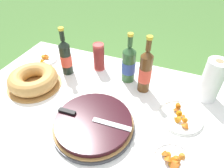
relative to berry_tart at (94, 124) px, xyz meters
name	(u,v)px	position (x,y,z in m)	size (l,w,h in m)	color
ground_plane	(96,166)	(-0.09, 0.14, -0.72)	(16.00, 16.00, 0.00)	#4C7A38
garden_table	(90,112)	(-0.09, 0.14, -0.10)	(1.42, 1.00, 0.68)	brown
tablecloth	(90,106)	(-0.09, 0.14, -0.04)	(1.43, 1.01, 0.10)	white
berry_tart	(94,124)	(0.00, 0.00, 0.00)	(0.41, 0.41, 0.06)	#38383D
serving_knife	(88,117)	(-0.03, 0.00, 0.04)	(0.38, 0.04, 0.01)	silver
bundt_cake	(33,79)	(-0.48, 0.16, 0.02)	(0.33, 0.33, 0.10)	#B78447
cup_stack	(99,57)	(-0.18, 0.47, 0.07)	(0.07, 0.07, 0.19)	#E04C47
cider_bottle_green	(129,64)	(0.04, 0.43, 0.09)	(0.08, 0.08, 0.32)	#2D562D
cider_bottle_amber	(145,71)	(0.15, 0.37, 0.11)	(0.07, 0.07, 0.35)	brown
juice_bottle_red	(66,57)	(-0.36, 0.35, 0.09)	(0.07, 0.07, 0.32)	black
snack_plate_near	(180,117)	(0.39, 0.22, -0.02)	(0.23, 0.23, 0.06)	white
snack_plate_left	(174,162)	(0.40, -0.05, -0.01)	(0.19, 0.19, 0.06)	white
snack_plate_right	(44,59)	(-0.60, 0.42, -0.02)	(0.19, 0.19, 0.05)	white
paper_towel_roll	(212,81)	(0.51, 0.43, 0.10)	(0.11, 0.11, 0.25)	white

